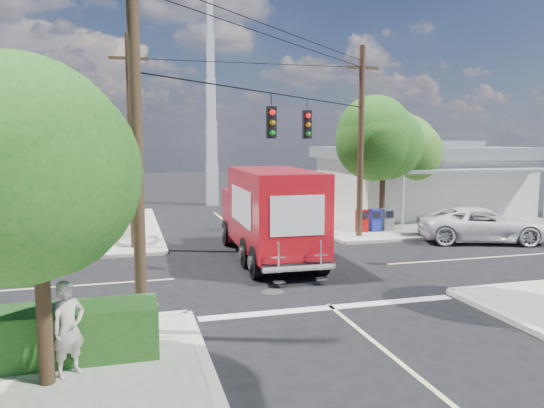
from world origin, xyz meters
name	(u,v)px	position (x,y,z in m)	size (l,w,h in m)	color
ground	(287,271)	(0.00, 0.00, 0.00)	(120.00, 120.00, 0.00)	black
sidewalk_ne	(405,216)	(10.88, 10.88, 0.07)	(14.12, 14.12, 0.14)	gray
sidewalk_nw	(16,233)	(-10.88, 10.88, 0.07)	(14.12, 14.12, 0.14)	gray
road_markings	(300,282)	(0.00, -1.47, 0.01)	(32.00, 32.00, 0.01)	beige
building_ne	(420,178)	(12.50, 11.97, 2.32)	(11.80, 10.20, 4.50)	silver
radio_tower	(211,126)	(0.50, 20.00, 5.64)	(0.80, 0.80, 17.00)	silver
tree_sw_front	(36,160)	(-6.99, -7.54, 4.33)	(3.88, 3.78, 6.03)	#422D1C
tree_ne_front	(384,138)	(7.21, 6.76, 4.77)	(4.21, 4.14, 6.66)	#422D1C
tree_ne_back	(408,149)	(9.81, 8.96, 4.19)	(3.77, 3.66, 5.82)	#422D1C
palm_nw_front	(77,132)	(-7.50, 7.50, 5.04)	(3.01, 3.08, 5.59)	#422D1C
palm_nw_back	(34,140)	(-9.50, 9.00, 4.67)	(3.01, 3.08, 5.19)	#422D1C
utility_poles	(234,140)	(-1.58, 1.60, 4.67)	(12.00, 10.68, 9.00)	#473321
picket_fence	(19,325)	(-7.80, -5.60, 0.68)	(5.94, 0.06, 1.00)	silver
hedge_sw	(1,339)	(-8.00, -6.40, 0.69)	(6.20, 1.20, 1.10)	#1D4217
vending_boxes	(375,220)	(6.50, 6.20, 0.69)	(1.90, 0.50, 1.10)	#9F0A0B
delivery_truck	(270,214)	(-0.07, 2.10, 1.81)	(2.82, 8.32, 3.57)	black
parked_car	(482,225)	(10.34, 2.94, 0.79)	(2.63, 5.70, 1.58)	silver
pedestrian	(68,328)	(-6.62, -7.24, 1.07)	(0.68, 0.45, 1.87)	beige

